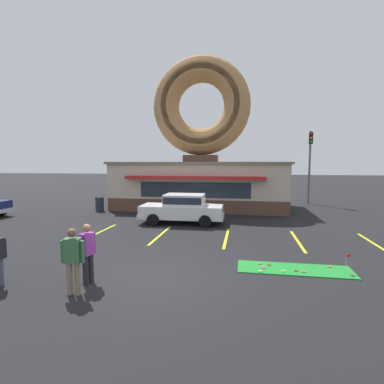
% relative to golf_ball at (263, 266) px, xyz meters
% --- Properties ---
extents(ground_plane, '(160.00, 160.00, 0.00)m').
position_rel_golf_ball_xyz_m(ground_plane, '(-3.17, -1.39, -0.05)').
color(ground_plane, black).
extents(donut_shop_building, '(12.30, 6.75, 10.96)m').
position_rel_golf_ball_xyz_m(donut_shop_building, '(-3.78, 12.55, 3.69)').
color(donut_shop_building, brown).
rests_on(donut_shop_building, ground).
extents(putting_mat, '(3.44, 1.11, 0.03)m').
position_rel_golf_ball_xyz_m(putting_mat, '(0.96, -0.02, -0.04)').
color(putting_mat, '#1E842D').
rests_on(putting_mat, ground).
extents(mini_donut_near_left, '(0.13, 0.13, 0.04)m').
position_rel_golf_ball_xyz_m(mini_donut_near_left, '(0.96, -0.22, -0.00)').
color(mini_donut_near_left, brown).
rests_on(mini_donut_near_left, putting_mat).
extents(mini_donut_near_right, '(0.13, 0.13, 0.04)m').
position_rel_golf_ball_xyz_m(mini_donut_near_right, '(1.17, -0.28, -0.00)').
color(mini_donut_near_right, '#D8667F').
rests_on(mini_donut_near_right, putting_mat).
extents(mini_donut_mid_left, '(0.13, 0.13, 0.04)m').
position_rel_golf_ball_xyz_m(mini_donut_mid_left, '(0.59, -0.32, -0.00)').
color(mini_donut_mid_left, '#E5C666').
rests_on(mini_donut_mid_left, putting_mat).
extents(mini_donut_mid_centre, '(0.13, 0.13, 0.04)m').
position_rel_golf_ball_xyz_m(mini_donut_mid_centre, '(-0.08, 0.23, -0.00)').
color(mini_donut_mid_centre, '#D17F47').
rests_on(mini_donut_mid_centre, putting_mat).
extents(mini_donut_mid_right, '(0.13, 0.13, 0.04)m').
position_rel_golf_ball_xyz_m(mini_donut_mid_right, '(0.22, 0.20, -0.00)').
color(mini_donut_mid_right, brown).
rests_on(mini_donut_mid_right, putting_mat).
extents(mini_donut_far_left, '(0.13, 0.13, 0.04)m').
position_rel_golf_ball_xyz_m(mini_donut_far_left, '(0.01, -0.16, -0.00)').
color(mini_donut_far_left, '#D8667F').
rests_on(mini_donut_far_left, putting_mat).
extents(mini_donut_far_centre, '(0.13, 0.13, 0.04)m').
position_rel_golf_ball_xyz_m(mini_donut_far_centre, '(2.06, 0.34, -0.00)').
color(mini_donut_far_centre, '#D17F47').
rests_on(mini_donut_far_centre, putting_mat).
extents(mini_donut_far_right, '(0.13, 0.13, 0.04)m').
position_rel_golf_ball_xyz_m(mini_donut_far_right, '(2.51, -0.34, -0.00)').
color(mini_donut_far_right, brown).
rests_on(mini_donut_far_right, putting_mat).
extents(mini_donut_extra, '(0.13, 0.13, 0.04)m').
position_rel_golf_ball_xyz_m(mini_donut_extra, '(-0.10, -0.45, -0.00)').
color(mini_donut_extra, '#E5C666').
rests_on(mini_donut_extra, putting_mat).
extents(golf_ball, '(0.04, 0.04, 0.04)m').
position_rel_golf_ball_xyz_m(golf_ball, '(0.00, 0.00, 0.00)').
color(golf_ball, white).
rests_on(golf_ball, putting_mat).
extents(putting_flag_pin, '(0.13, 0.01, 0.55)m').
position_rel_golf_ball_xyz_m(putting_flag_pin, '(2.46, -0.01, 0.39)').
color(putting_flag_pin, silver).
rests_on(putting_flag_pin, putting_mat).
extents(car_white, '(4.59, 2.05, 1.60)m').
position_rel_golf_ball_xyz_m(car_white, '(-3.87, 6.36, 0.82)').
color(car_white, silver).
rests_on(car_white, ground).
extents(pedestrian_leather_jacket_man, '(0.59, 0.29, 1.68)m').
position_rel_golf_ball_xyz_m(pedestrian_leather_jacket_man, '(-4.76, -2.79, 0.88)').
color(pedestrian_leather_jacket_man, '#7F7056').
rests_on(pedestrian_leather_jacket_man, ground).
extents(pedestrian_clipboard_woman, '(0.33, 0.58, 1.65)m').
position_rel_golf_ball_xyz_m(pedestrian_clipboard_woman, '(-4.74, -2.11, 0.86)').
color(pedestrian_clipboard_woman, '#232328').
rests_on(pedestrian_clipboard_woman, ground).
extents(trash_bin, '(0.57, 0.57, 0.97)m').
position_rel_golf_ball_xyz_m(trash_bin, '(-10.30, 9.45, 0.45)').
color(trash_bin, '#232833').
rests_on(trash_bin, ground).
extents(traffic_light_pole, '(0.28, 0.47, 5.80)m').
position_rel_golf_ball_xyz_m(traffic_light_pole, '(4.52, 15.84, 3.66)').
color(traffic_light_pole, '#595B60').
rests_on(traffic_light_pole, ground).
extents(parking_stripe_far_left, '(0.12, 3.60, 0.01)m').
position_rel_golf_ball_xyz_m(parking_stripe_far_left, '(-7.35, 3.61, -0.05)').
color(parking_stripe_far_left, yellow).
rests_on(parking_stripe_far_left, ground).
extents(parking_stripe_left, '(0.12, 3.60, 0.01)m').
position_rel_golf_ball_xyz_m(parking_stripe_left, '(-4.35, 3.61, -0.05)').
color(parking_stripe_left, yellow).
rests_on(parking_stripe_left, ground).
extents(parking_stripe_mid_left, '(0.12, 3.60, 0.01)m').
position_rel_golf_ball_xyz_m(parking_stripe_mid_left, '(-1.35, 3.61, -0.05)').
color(parking_stripe_mid_left, yellow).
rests_on(parking_stripe_mid_left, ground).
extents(parking_stripe_centre, '(0.12, 3.60, 0.01)m').
position_rel_golf_ball_xyz_m(parking_stripe_centre, '(1.65, 3.61, -0.05)').
color(parking_stripe_centre, yellow).
rests_on(parking_stripe_centre, ground).
extents(parking_stripe_mid_right, '(0.12, 3.60, 0.01)m').
position_rel_golf_ball_xyz_m(parking_stripe_mid_right, '(4.65, 3.61, -0.05)').
color(parking_stripe_mid_right, yellow).
rests_on(parking_stripe_mid_right, ground).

